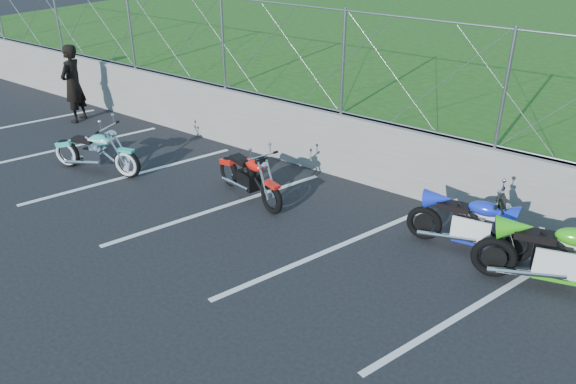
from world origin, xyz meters
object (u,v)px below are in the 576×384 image
Objects in this scene: sportbike_green at (557,258)px; sportbike_blue at (471,226)px; cruiser_turquoise at (97,153)px; naked_orange at (250,178)px; person_standing at (73,84)px.

sportbike_blue is at bearing 152.72° from sportbike_green.
cruiser_turquoise is 1.06× the size of naked_orange.
sportbike_green is at bearing -19.86° from sportbike_blue.
cruiser_turquoise is 7.41m from sportbike_blue.
person_standing is (-11.61, 0.43, 0.47)m from sportbike_green.
cruiser_turquoise is 1.06× the size of person_standing.
person_standing is (-6.35, 0.81, 0.54)m from naked_orange.
naked_orange is at bearing 62.66° from person_standing.
naked_orange is at bearing 0.56° from cruiser_turquoise.
cruiser_turquoise is at bearing 173.15° from sportbike_green.
sportbike_green is at bearing 21.25° from naked_orange.
sportbike_blue is (-1.32, 0.28, -0.05)m from sportbike_green.
naked_orange is 3.99m from sportbike_blue.
cruiser_turquoise is 0.95× the size of sportbike_green.
person_standing reaches higher than naked_orange.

